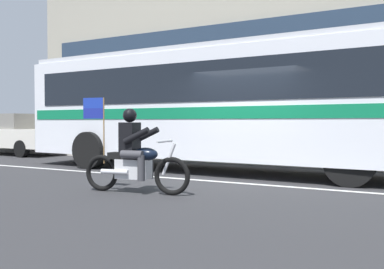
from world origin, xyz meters
TOP-DOWN VIEW (x-y plane):
  - ground_plane at (0.00, 0.00)m, footprint 60.00×60.00m
  - sidewalk_curb at (0.00, 5.10)m, footprint 28.00×3.80m
  - lane_center_stripe at (0.00, -0.60)m, footprint 26.60×0.14m
  - transit_bus at (-0.99, 1.19)m, footprint 12.03×2.98m
  - motorcycle_with_rider at (-1.03, -2.74)m, footprint 2.18×0.71m
  - parked_hatchback_downstreet at (-11.06, 2.58)m, footprint 4.49×1.91m
  - fire_hydrant at (-3.32, 4.17)m, footprint 0.22×0.30m

SIDE VIEW (x-z plane):
  - ground_plane at x=0.00m, z-range 0.00..0.00m
  - lane_center_stripe at x=0.00m, z-range 0.00..0.01m
  - sidewalk_curb at x=0.00m, z-range 0.00..0.15m
  - fire_hydrant at x=-3.32m, z-range 0.14..0.89m
  - motorcycle_with_rider at x=-1.03m, z-range -0.22..1.55m
  - parked_hatchback_downstreet at x=-11.06m, z-range 0.03..1.67m
  - transit_bus at x=-0.99m, z-range 0.27..3.49m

